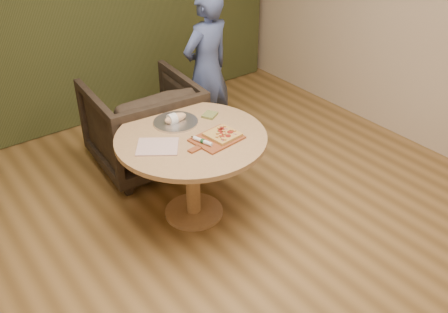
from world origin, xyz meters
TOP-DOWN VIEW (x-y plane):
  - room_shell at (0.00, 0.00)m, footprint 5.04×6.04m
  - pedestal_table at (-0.00, 0.81)m, footprint 1.17×1.17m
  - pizza_paddle at (0.11, 0.64)m, footprint 0.46×0.32m
  - flatbread_pizza at (0.18, 0.64)m, footprint 0.25×0.25m
  - cutlery_roll at (-0.00, 0.65)m, footprint 0.08×0.20m
  - newspaper at (-0.29, 0.81)m, footprint 0.39×0.38m
  - serving_tray at (0.02, 1.05)m, footprint 0.36×0.36m
  - bread_roll at (0.01, 1.05)m, footprint 0.19×0.09m
  - green_packet at (0.30, 0.99)m, footprint 0.15×0.15m
  - armchair at (0.07, 1.73)m, footprint 0.98×0.93m
  - person_standing at (0.81, 1.74)m, footprint 0.63×0.47m

SIDE VIEW (x-z plane):
  - armchair at x=0.07m, z-range 0.00..0.94m
  - pedestal_table at x=0.00m, z-range 0.23..0.98m
  - newspaper at x=-0.29m, z-range 0.75..0.76m
  - serving_tray at x=0.02m, z-range 0.75..0.77m
  - pizza_paddle at x=0.11m, z-range 0.75..0.77m
  - green_packet at x=0.30m, z-range 0.75..0.77m
  - flatbread_pizza at x=0.18m, z-range 0.76..0.80m
  - cutlery_roll at x=0.00m, z-range 0.76..0.80m
  - person_standing at x=0.81m, z-range 0.00..1.56m
  - bread_roll at x=0.01m, z-range 0.75..0.84m
  - room_shell at x=0.00m, z-range -0.02..2.82m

